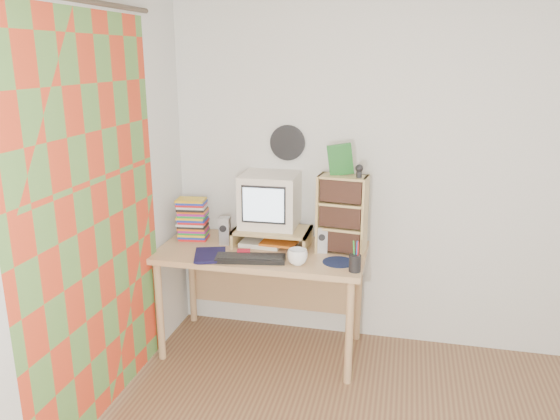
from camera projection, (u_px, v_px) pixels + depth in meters
The scene contains 20 objects.
back_wall at pixel (422, 174), 3.69m from camera, with size 3.50×3.50×0.00m, color silver.
left_wall at pixel (25, 234), 2.44m from camera, with size 3.50×3.50×0.00m, color silver.
curtain at pixel (94, 225), 2.90m from camera, with size 2.20×2.20×0.00m, color red.
wall_disc at pixel (287, 143), 3.83m from camera, with size 0.25×0.25×0.02m, color black.
desk at pixel (264, 265), 3.80m from camera, with size 1.40×0.70×0.75m.
monitor_riser at pixel (272, 232), 3.76m from camera, with size 0.52×0.30×0.12m.
crt_monitor at pixel (269, 201), 3.76m from camera, with size 0.39×0.39×0.37m, color silver.
speaker_left at pixel (225, 231), 3.79m from camera, with size 0.07×0.07×0.19m, color #A3A3A8.
speaker_right at pixel (323, 239), 3.64m from camera, with size 0.07×0.07×0.18m, color #A3A3A8.
keyboard at pixel (251, 259), 3.50m from camera, with size 0.45×0.15×0.03m, color black.
dvd_stack at pixel (193, 220), 3.89m from camera, with size 0.20×0.14×0.28m, color brown, non-canonical shape.
cd_rack at pixel (342, 214), 3.60m from camera, with size 0.31×0.17×0.52m, color tan.
mug at pixel (297, 257), 3.43m from camera, with size 0.13×0.13×0.10m, color white.
diary at pixel (195, 254), 3.56m from camera, with size 0.24×0.18×0.05m, color #100E33.
mousepad at pixel (339, 262), 3.48m from camera, with size 0.21×0.21×0.00m, color #0F1934.
pen_cup at pixel (355, 260), 3.31m from camera, with size 0.07×0.07×0.15m, color black, non-canonical shape.
papers at pixel (269, 243), 3.79m from camera, with size 0.28×0.21×0.04m, color silver, non-canonical shape.
red_box at pixel (244, 253), 3.58m from camera, with size 0.08×0.05×0.04m, color #AA1225.
game_box at pixel (340, 160), 3.52m from camera, with size 0.16×0.03×0.20m, color #1A5C1E.
webcam at pixel (359, 171), 3.46m from camera, with size 0.05×0.05×0.09m, color black, non-canonical shape.
Camera 1 is at (-0.11, -1.99, 2.02)m, focal length 35.00 mm.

